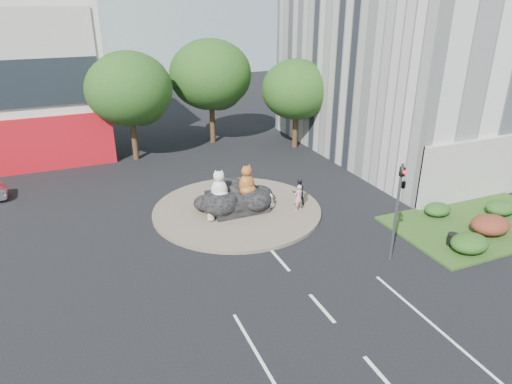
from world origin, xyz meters
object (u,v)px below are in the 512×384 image
cat_white (219,185)px  pedestrian_dark (299,192)px  kitten_white (270,200)px  kitten_calico (211,214)px  cat_tabby (247,179)px  litter_bin (453,239)px  pedestrian_pink (298,198)px

cat_white → pedestrian_dark: size_ratio=1.10×
kitten_white → kitten_calico: bearing=135.4°
cat_tabby → litter_bin: bearing=-53.1°
kitten_calico → pedestrian_dark: bearing=31.5°
kitten_white → pedestrian_pink: bearing=-85.2°
cat_tabby → kitten_white: size_ratio=2.08×
kitten_calico → cat_white: bearing=72.3°
pedestrian_pink → pedestrian_dark: 0.82m
litter_bin → pedestrian_dark: bearing=124.7°
cat_white → kitten_white: size_ratio=2.03×
kitten_calico → pedestrian_dark: (5.58, 0.04, 0.42)m
kitten_white → pedestrian_pink: size_ratio=0.55×
cat_tabby → pedestrian_dark: size_ratio=1.13×
cat_white → kitten_calico: cat_white is taller
cat_white → pedestrian_pink: size_ratio=1.12×
cat_white → pedestrian_pink: (4.41, -1.37, -0.99)m
cat_white → pedestrian_dark: 4.94m
cat_tabby → pedestrian_pink: cat_tabby is taller
cat_tabby → pedestrian_dark: (3.07, -0.74, -1.01)m
pedestrian_dark → litter_bin: 8.93m
kitten_white → pedestrian_dark: pedestrian_dark is taller
kitten_calico → pedestrian_pink: pedestrian_pink is taller
cat_tabby → litter_bin: size_ratio=2.98×
kitten_calico → kitten_white: bearing=35.6°
cat_tabby → kitten_white: cat_tabby is taller
cat_white → cat_tabby: size_ratio=0.98×
pedestrian_dark → litter_bin: size_ratio=2.64×
kitten_white → litter_bin: size_ratio=1.43×
kitten_calico → kitten_white: (3.82, 0.30, 0.05)m
litter_bin → kitten_white: bearing=132.0°
cat_tabby → cat_white: bearing=174.7°
kitten_white → litter_bin: kitten_white is taller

